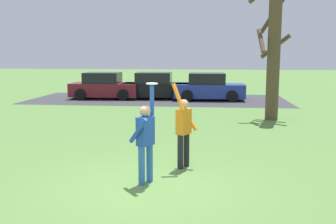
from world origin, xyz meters
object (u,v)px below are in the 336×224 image
(parked_car_blue, at_px, (209,88))
(bare_tree_tall, at_px, (273,46))
(frisbee_disc, at_px, (152,84))
(person_defender, at_px, (184,127))
(person_catcher, at_px, (145,138))
(parked_car_black, at_px, (156,87))
(parked_car_maroon, at_px, (105,87))

(parked_car_blue, xyz_separation_m, bare_tree_tall, (2.61, -6.54, 2.28))
(parked_car_blue, height_order, bare_tree_tall, bare_tree_tall)
(frisbee_disc, relative_size, parked_car_blue, 0.06)
(person_defender, xyz_separation_m, frisbee_disc, (-0.60, -1.02, 1.11))
(person_catcher, xyz_separation_m, bare_tree_tall, (3.88, 8.54, 2.03))
(parked_car_black, bearing_deg, person_defender, -80.42)
(person_defender, relative_size, parked_car_maroon, 0.49)
(person_defender, distance_m, frisbee_disc, 1.63)
(person_catcher, xyz_separation_m, frisbee_disc, (0.11, 0.19, 1.11))
(parked_car_black, xyz_separation_m, bare_tree_tall, (5.82, -6.92, 2.28))
(parked_car_black, relative_size, parked_car_blue, 1.00)
(parked_car_maroon, relative_size, bare_tree_tall, 0.67)
(parked_car_maroon, height_order, parked_car_black, same)
(person_catcher, bearing_deg, bare_tree_tall, 6.02)
(parked_car_blue, distance_m, bare_tree_tall, 7.40)
(person_defender, bearing_deg, parked_car_blue, -151.84)
(frisbee_disc, xyz_separation_m, parked_car_blue, (1.16, 14.89, -1.37))
(person_catcher, height_order, person_defender, person_catcher)
(parked_car_black, height_order, parked_car_blue, same)
(person_defender, distance_m, parked_car_blue, 13.88)
(person_catcher, xyz_separation_m, parked_car_black, (-1.94, 15.46, -0.25))
(person_defender, height_order, parked_car_maroon, person_defender)
(person_defender, bearing_deg, parked_car_black, -138.98)
(parked_car_maroon, bearing_deg, person_defender, -68.50)
(person_defender, bearing_deg, frisbee_disc, 0.00)
(bare_tree_tall, bearing_deg, parked_car_blue, 111.78)
(frisbee_disc, height_order, parked_car_blue, frisbee_disc)
(person_defender, distance_m, parked_car_maroon, 15.06)
(frisbee_disc, relative_size, bare_tree_tall, 0.04)
(person_catcher, distance_m, frisbee_disc, 1.13)
(frisbee_disc, bearing_deg, parked_car_blue, 85.56)
(parked_car_black, distance_m, bare_tree_tall, 9.33)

